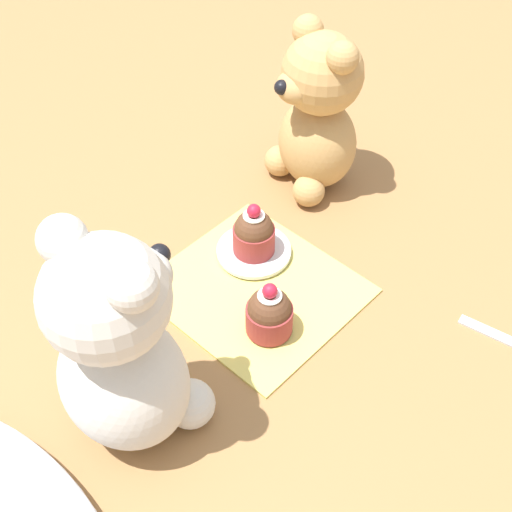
# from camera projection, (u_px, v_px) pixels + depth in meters

# --- Properties ---
(ground_plane) EXTENTS (4.00, 4.00, 0.00)m
(ground_plane) POSITION_uv_depth(u_px,v_px,m) (256.00, 291.00, 0.79)
(ground_plane) COLOR #9E7042
(knitted_placemat) EXTENTS (0.21, 0.19, 0.01)m
(knitted_placemat) POSITION_uv_depth(u_px,v_px,m) (256.00, 289.00, 0.79)
(knitted_placemat) COLOR #E0D166
(knitted_placemat) RESTS_ON ground_plane
(teddy_bear_cream) EXTENTS (0.13, 0.13, 0.24)m
(teddy_bear_cream) POSITION_uv_depth(u_px,v_px,m) (120.00, 348.00, 0.60)
(teddy_bear_cream) COLOR silver
(teddy_bear_cream) RESTS_ON ground_plane
(teddy_bear_tan) EXTENTS (0.13, 0.12, 0.21)m
(teddy_bear_tan) POSITION_uv_depth(u_px,v_px,m) (317.00, 114.00, 0.84)
(teddy_bear_tan) COLOR tan
(teddy_bear_tan) RESTS_ON ground_plane
(cupcake_near_cream_bear) EXTENTS (0.05, 0.05, 0.07)m
(cupcake_near_cream_bear) POSITION_uv_depth(u_px,v_px,m) (269.00, 313.00, 0.73)
(cupcake_near_cream_bear) COLOR #993333
(cupcake_near_cream_bear) RESTS_ON knitted_placemat
(saucer_plate) EXTENTS (0.09, 0.09, 0.01)m
(saucer_plate) POSITION_uv_depth(u_px,v_px,m) (254.00, 251.00, 0.82)
(saucer_plate) COLOR silver
(saucer_plate) RESTS_ON knitted_placemat
(cupcake_near_tan_bear) EXTENTS (0.05, 0.05, 0.07)m
(cupcake_near_tan_bear) POSITION_uv_depth(u_px,v_px,m) (254.00, 233.00, 0.80)
(cupcake_near_tan_bear) COLOR #993333
(cupcake_near_tan_bear) RESTS_ON saucer_plate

